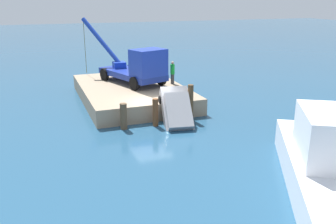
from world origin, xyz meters
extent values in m
plane|color=navy|center=(0.00, 0.00, 0.00)|extent=(200.00, 200.00, 0.00)
cube|color=gray|center=(-5.01, 0.00, 0.58)|extent=(11.58, 7.60, 1.17)
cube|color=navy|center=(-6.02, 0.35, 1.89)|extent=(6.82, 4.46, 0.45)
cube|color=#1F39AF|center=(-3.87, 1.09, 3.12)|extent=(2.47, 2.90, 2.00)
cylinder|color=black|center=(-4.34, 2.28, 1.67)|extent=(1.04, 0.61, 1.00)
cylinder|color=black|center=(-3.51, -0.15, 1.67)|extent=(1.04, 0.61, 1.00)
cylinder|color=black|center=(-8.53, 0.85, 1.67)|extent=(1.04, 0.61, 1.00)
cylinder|color=black|center=(-7.71, -1.57, 1.67)|extent=(1.04, 0.61, 1.00)
cylinder|color=#1938A5|center=(-9.28, -1.44, 4.28)|extent=(3.33, 2.79, 3.79)
cube|color=#1938A5|center=(-7.82, -0.26, 2.37)|extent=(1.00, 1.00, 0.50)
cylinder|color=#4C4C19|center=(-10.73, -2.61, 3.67)|extent=(0.04, 0.04, 4.75)
cylinder|color=#3C3C3C|center=(-4.46, 3.27, 1.56)|extent=(0.28, 0.28, 0.79)
cylinder|color=green|center=(-4.46, 3.27, 2.35)|extent=(0.34, 0.34, 0.79)
sphere|color=tan|center=(-4.46, 3.27, 2.86)|extent=(0.23, 0.23, 0.23)
cube|color=#99999E|center=(1.91, 1.15, 0.47)|extent=(3.91, 2.41, 3.55)
cube|color=#99999E|center=(2.14, 1.11, 1.03)|extent=(2.37, 1.92, 2.06)
cylinder|color=black|center=(2.94, 1.87, -0.84)|extent=(0.93, 0.38, 0.90)
cylinder|color=black|center=(2.62, 0.12, -0.84)|extent=(0.93, 0.38, 0.90)
cylinder|color=black|center=(0.75, 2.27, 1.31)|extent=(0.93, 0.38, 0.90)
cylinder|color=black|center=(0.42, 0.53, 1.31)|extent=(0.93, 0.38, 0.90)
cube|color=white|center=(12.17, 3.71, 0.30)|extent=(11.21, 8.47, 2.22)
cube|color=white|center=(11.70, 4.00, 2.43)|extent=(4.35, 4.04, 2.04)
cylinder|color=silver|center=(8.36, 5.98, 1.91)|extent=(0.06, 0.06, 1.00)
cylinder|color=brown|center=(1.34, -2.20, 0.82)|extent=(0.43, 0.43, 1.64)
cylinder|color=brown|center=(1.48, -0.19, 0.89)|extent=(0.36, 0.36, 1.78)
cylinder|color=brown|center=(1.22, 2.33, 1.20)|extent=(0.37, 0.37, 2.41)
camera|label=1|loc=(22.10, -7.08, 7.76)|focal=38.76mm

